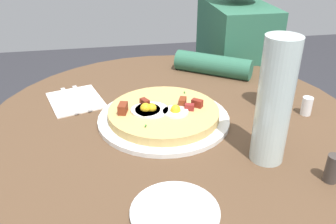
% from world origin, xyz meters
% --- Properties ---
extents(dining_table, '(0.99, 0.99, 0.74)m').
position_xyz_m(dining_table, '(0.00, 0.00, 0.57)').
color(dining_table, brown).
rests_on(dining_table, ground_plane).
extents(person_seated, '(0.52, 0.43, 1.14)m').
position_xyz_m(person_seated, '(0.50, -0.35, 0.51)').
color(person_seated, '#2D2D33').
rests_on(person_seated, ground_plane).
extents(pizza_plate, '(0.34, 0.34, 0.01)m').
position_xyz_m(pizza_plate, '(-0.02, 0.03, 0.75)').
color(pizza_plate, white).
rests_on(pizza_plate, dining_table).
extents(breakfast_pizza, '(0.29, 0.29, 0.05)m').
position_xyz_m(breakfast_pizza, '(-0.02, 0.03, 0.77)').
color(breakfast_pizza, tan).
rests_on(breakfast_pizza, pizza_plate).
extents(bread_plate, '(0.16, 0.16, 0.01)m').
position_xyz_m(bread_plate, '(-0.35, 0.06, 0.75)').
color(bread_plate, white).
rests_on(bread_plate, dining_table).
extents(napkin, '(0.20, 0.18, 0.00)m').
position_xyz_m(napkin, '(0.14, 0.26, 0.75)').
color(napkin, white).
rests_on(napkin, dining_table).
extents(fork, '(0.18, 0.06, 0.00)m').
position_xyz_m(fork, '(0.15, 0.24, 0.75)').
color(fork, silver).
rests_on(fork, napkin).
extents(knife, '(0.18, 0.06, 0.00)m').
position_xyz_m(knife, '(0.14, 0.27, 0.75)').
color(knife, silver).
rests_on(knife, napkin).
extents(water_glass, '(0.07, 0.07, 0.14)m').
position_xyz_m(water_glass, '(0.01, -0.28, 0.81)').
color(water_glass, silver).
rests_on(water_glass, dining_table).
extents(water_bottle, '(0.07, 0.07, 0.27)m').
position_xyz_m(water_bottle, '(-0.22, -0.17, 0.88)').
color(water_bottle, silver).
rests_on(water_bottle, dining_table).
extents(salt_shaker, '(0.03, 0.03, 0.05)m').
position_xyz_m(salt_shaker, '(-0.05, -0.36, 0.77)').
color(salt_shaker, white).
rests_on(salt_shaker, dining_table).
extents(pepper_shaker, '(0.03, 0.03, 0.06)m').
position_xyz_m(pepper_shaker, '(-0.32, -0.26, 0.77)').
color(pepper_shaker, '#3F3833').
rests_on(pepper_shaker, dining_table).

